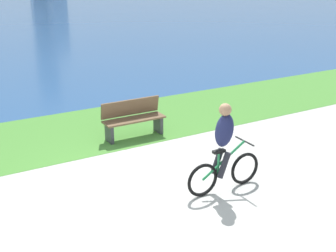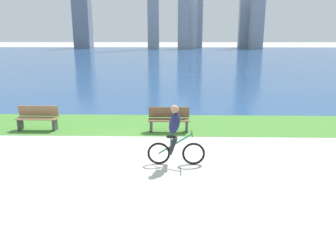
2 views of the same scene
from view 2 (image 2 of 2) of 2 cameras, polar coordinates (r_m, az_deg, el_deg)
ground_plane at (r=10.17m, az=-6.19°, el=-4.75°), size 300.00×300.00×0.00m
grass_strip_bayside at (r=13.44m, az=-4.30°, el=0.29°), size 120.00×3.26×0.01m
bay_water_surface at (r=55.84m, az=0.06°, el=11.69°), size 300.00×82.32×0.00m
cyclist_lead at (r=9.08m, az=1.19°, el=-1.60°), size 1.58×0.52×1.67m
bench_near_path at (r=12.32m, az=0.16°, el=1.09°), size 1.50×0.47×0.90m
bench_far_along_path at (r=13.46m, az=-21.22°, el=1.26°), size 1.50×0.47×0.90m
city_skyline_far_shore at (r=88.92m, az=3.31°, el=18.36°), size 47.75×11.04×26.97m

